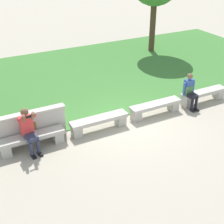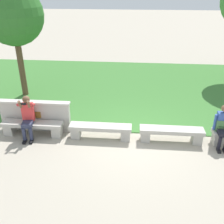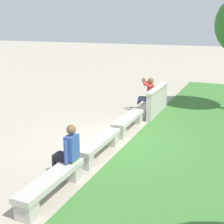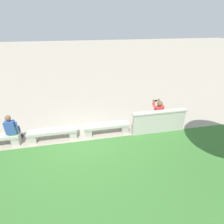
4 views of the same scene
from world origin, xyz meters
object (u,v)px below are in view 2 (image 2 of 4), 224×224
(person_distant, at_px, (223,125))
(bench_mid, at_px, (171,133))
(bench_near, at_px, (100,130))
(backpack, at_px, (221,125))
(tree_left_background, at_px, (13,16))
(bench_main, at_px, (33,127))
(person_photographer, at_px, (27,115))

(person_distant, bearing_deg, bench_mid, 177.30)
(bench_near, distance_m, bench_mid, 2.15)
(backpack, bearing_deg, person_distant, -73.02)
(bench_near, relative_size, backpack, 4.44)
(bench_mid, height_order, backpack, backpack)
(bench_near, height_order, bench_mid, same)
(backpack, relative_size, tree_left_background, 0.10)
(tree_left_background, bearing_deg, bench_main, -64.39)
(backpack, bearing_deg, bench_mid, -179.35)
(bench_main, xyz_separation_m, tree_left_background, (-1.49, 3.12, 2.92))
(person_photographer, bearing_deg, backpack, 0.92)
(bench_near, height_order, person_distant, person_distant)
(bench_near, bearing_deg, bench_mid, 0.00)
(person_distant, bearing_deg, tree_left_background, 156.15)
(person_photographer, xyz_separation_m, backpack, (5.75, 0.09, -0.11))
(backpack, bearing_deg, bench_near, -179.75)
(bench_mid, relative_size, tree_left_background, 0.43)
(person_photographer, relative_size, backpack, 3.08)
(bench_near, distance_m, tree_left_background, 5.61)
(person_photographer, height_order, tree_left_background, tree_left_background)
(tree_left_background, bearing_deg, bench_near, -40.56)
(bench_mid, xyz_separation_m, tree_left_background, (-5.79, 3.12, 2.92))
(person_distant, relative_size, backpack, 2.94)
(person_distant, relative_size, tree_left_background, 0.29)
(bench_main, height_order, bench_near, same)
(bench_near, height_order, tree_left_background, tree_left_background)
(bench_mid, xyz_separation_m, person_photographer, (-4.37, -0.08, 0.44))
(person_photographer, xyz_separation_m, tree_left_background, (-1.42, 3.19, 2.48))
(bench_main, bearing_deg, person_photographer, -133.49)
(person_distant, bearing_deg, backpack, 106.98)
(person_photographer, bearing_deg, tree_left_background, 113.99)
(tree_left_background, bearing_deg, person_photographer, -66.01)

